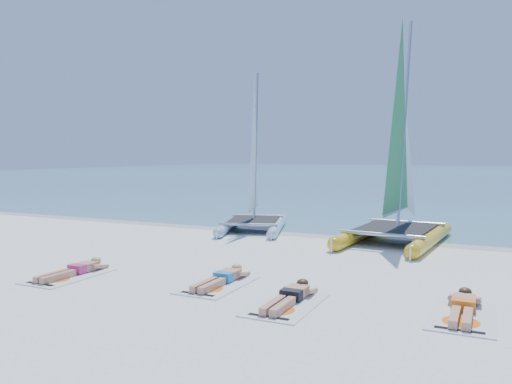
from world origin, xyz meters
TOP-DOWN VIEW (x-y plane):
  - ground at (0.00, 0.00)m, footprint 140.00×140.00m
  - sea at (0.00, 63.00)m, footprint 140.00×115.00m
  - wet_sand_strip at (0.00, 5.50)m, footprint 140.00×1.40m
  - catamaran_blue at (-2.10, 5.49)m, footprint 3.18×4.60m
  - catamaran_yellow at (2.82, 5.56)m, footprint 2.86×5.55m
  - towel_a at (-2.74, -2.21)m, footprint 1.00×1.85m
  - sunbather_a at (-2.74, -2.02)m, footprint 0.37×1.73m
  - towel_b at (0.47, -1.47)m, footprint 1.00×1.85m
  - sunbather_b at (0.47, -1.28)m, footprint 0.37×1.73m
  - towel_c at (2.19, -2.10)m, footprint 1.00×1.85m
  - sunbather_c at (2.19, -1.91)m, footprint 0.37×1.73m
  - towel_d at (4.96, -1.45)m, footprint 1.00×1.85m
  - sunbather_d at (4.96, -1.26)m, footprint 0.37×1.73m

SIDE VIEW (x-z plane):
  - ground at x=0.00m, z-range 0.00..0.00m
  - wet_sand_strip at x=0.00m, z-range 0.00..0.01m
  - sea at x=0.00m, z-range 0.00..0.01m
  - towel_a at x=-2.74m, z-range 0.00..0.02m
  - towel_b at x=0.47m, z-range 0.00..0.02m
  - towel_c at x=2.19m, z-range 0.00..0.02m
  - towel_d at x=4.96m, z-range 0.00..0.02m
  - sunbather_a at x=-2.74m, z-range -0.01..0.25m
  - sunbather_b at x=0.47m, z-range -0.01..0.25m
  - sunbather_c at x=2.19m, z-range -0.01..0.25m
  - sunbather_d at x=4.96m, z-range -0.01..0.25m
  - catamaran_blue at x=-2.10m, z-range -1.15..4.57m
  - catamaran_yellow at x=2.82m, z-range -1.29..5.67m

